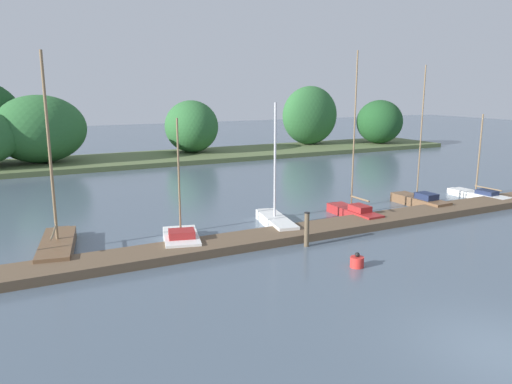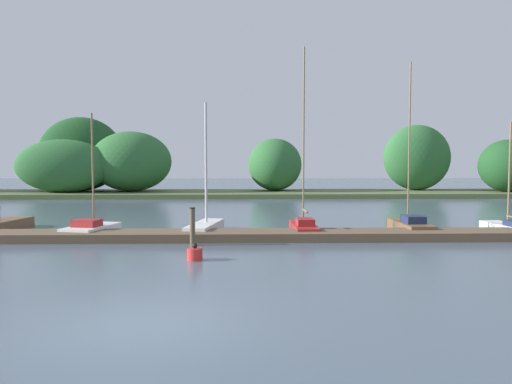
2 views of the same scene
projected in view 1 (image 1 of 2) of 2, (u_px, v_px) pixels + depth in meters
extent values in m
plane|color=#4C5B6B|center=(505.00, 353.00, 11.93)|extent=(160.00, 160.00, 0.00)
cube|color=brown|center=(288.00, 234.00, 20.97)|extent=(31.66, 1.80, 0.35)
cube|color=#56663D|center=(143.00, 159.00, 42.70)|extent=(63.11, 8.00, 0.40)
ellipsoid|color=#1E4C23|center=(380.00, 122.00, 52.69)|extent=(4.92, 4.87, 4.64)
ellipsoid|color=#2D6633|center=(310.00, 115.00, 51.56)|extent=(6.25, 4.06, 6.10)
ellipsoid|color=#2D6633|center=(40.00, 129.00, 38.93)|extent=(7.22, 5.74, 5.38)
ellipsoid|color=#2D6633|center=(191.00, 126.00, 45.39)|extent=(4.88, 5.45, 4.79)
cube|color=brown|center=(57.00, 247.00, 19.05)|extent=(1.90, 4.33, 0.49)
cube|color=brown|center=(61.00, 234.00, 20.82)|extent=(0.83, 1.14, 0.42)
cylinder|color=#7F6647|center=(49.00, 148.00, 18.54)|extent=(0.11, 0.11, 7.20)
cylinder|color=#7F6647|center=(54.00, 232.00, 18.27)|extent=(0.44, 2.12, 0.07)
cube|color=white|center=(181.00, 240.00, 20.01)|extent=(2.00, 3.00, 0.45)
cube|color=white|center=(179.00, 232.00, 21.19)|extent=(0.90, 0.85, 0.38)
cube|color=maroon|center=(182.00, 234.00, 19.60)|extent=(1.20, 1.05, 0.29)
cylinder|color=#7F6647|center=(179.00, 177.00, 19.66)|extent=(0.08, 0.08, 4.72)
cube|color=white|center=(276.00, 223.00, 22.54)|extent=(1.56, 3.67, 0.48)
cube|color=white|center=(266.00, 215.00, 24.04)|extent=(0.67, 0.97, 0.41)
cylinder|color=#B7B7BC|center=(275.00, 161.00, 22.19)|extent=(0.11, 0.11, 5.21)
cube|color=maroon|center=(354.00, 214.00, 24.22)|extent=(0.98, 3.36, 0.44)
cube|color=maroon|center=(336.00, 207.00, 25.54)|extent=(0.53, 0.84, 0.38)
cube|color=maroon|center=(360.00, 208.00, 23.78)|extent=(0.72, 1.01, 0.29)
cylinder|color=#7F6647|center=(354.00, 132.00, 23.60)|extent=(0.07, 0.07, 7.60)
cylinder|color=#7F6647|center=(360.00, 199.00, 23.73)|extent=(0.10, 1.39, 0.09)
cube|color=brown|center=(420.00, 202.00, 26.60)|extent=(1.13, 3.44, 0.49)
cube|color=brown|center=(399.00, 197.00, 27.94)|extent=(0.60, 0.87, 0.41)
cube|color=#1E2847|center=(426.00, 196.00, 26.15)|extent=(0.82, 1.04, 0.32)
cylinder|color=#7F6647|center=(421.00, 133.00, 26.04)|extent=(0.07, 0.07, 7.00)
cube|color=white|center=(479.00, 196.00, 28.35)|extent=(1.20, 3.60, 0.36)
cube|color=white|center=(456.00, 191.00, 29.71)|extent=(0.59, 0.92, 0.30)
cube|color=#1E2847|center=(487.00, 192.00, 27.92)|extent=(0.80, 1.11, 0.23)
cylinder|color=#7F6647|center=(479.00, 154.00, 28.07)|extent=(0.09, 0.09, 4.51)
cylinder|color=#7F6647|center=(488.00, 188.00, 27.83)|extent=(0.18, 1.68, 0.07)
cylinder|color=brown|center=(307.00, 230.00, 19.77)|extent=(0.20, 0.20, 1.39)
cylinder|color=black|center=(307.00, 213.00, 19.62)|extent=(0.23, 0.23, 0.04)
cylinder|color=red|center=(357.00, 262.00, 17.58)|extent=(0.49, 0.49, 0.38)
sphere|color=black|center=(357.00, 255.00, 17.52)|extent=(0.17, 0.17, 0.17)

